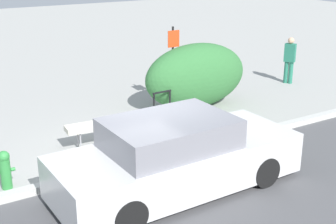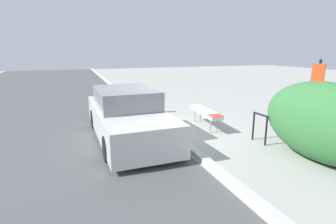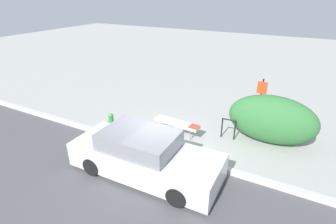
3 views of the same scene
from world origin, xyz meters
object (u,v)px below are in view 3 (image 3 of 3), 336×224
bench (177,123)px  bike_rack (228,127)px  fire_hydrant (111,121)px  sign_post (260,102)px  parked_car_near (144,155)px

bench → bike_rack: size_ratio=2.32×
bike_rack → fire_hydrant: 4.69m
sign_post → fire_hydrant: sign_post is taller
sign_post → parked_car_near: sign_post is taller
bench → sign_post: size_ratio=0.83×
bike_rack → sign_post: (0.89, 0.88, 0.88)m
bench → fire_hydrant: (-2.51, -0.95, -0.10)m
sign_post → parked_car_near: size_ratio=0.49×
bench → fire_hydrant: 2.69m
bench → sign_post: 3.29m
sign_post → parked_car_near: bearing=-121.4°
bike_rack → parked_car_near: size_ratio=0.17×
parked_car_near → sign_post: bearing=57.5°
bike_rack → fire_hydrant: bearing=-159.7°
fire_hydrant → parked_car_near: parked_car_near is taller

